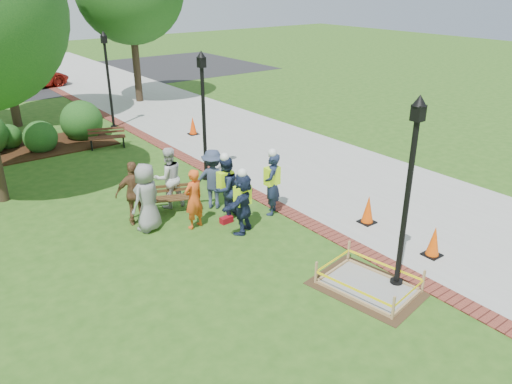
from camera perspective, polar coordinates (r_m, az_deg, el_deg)
ground at (r=12.73m, az=1.47°, el=-6.38°), size 100.00×100.00×0.00m
sidewalk at (r=23.00m, az=-4.33°, el=7.28°), size 6.00×60.00×0.02m
brick_edging at (r=21.50m, az=-11.64°, el=5.73°), size 0.50×60.00×0.03m
mulch_bed at (r=21.92m, az=-25.20°, el=4.32°), size 7.00×3.00×0.05m
parking_lot at (r=36.84m, az=-26.20°, el=11.03°), size 36.00×12.00×0.01m
wet_concrete_pad at (r=11.36m, az=12.76°, el=-9.63°), size 2.07×2.56×0.55m
bench_near at (r=14.72m, az=-9.42°, el=-1.35°), size 1.51×0.99×0.78m
bench_far at (r=21.04m, az=-16.61°, el=5.52°), size 1.50×0.92×0.77m
cone_front at (r=12.92m, az=19.65°, el=-5.41°), size 0.41×0.41×0.81m
cone_back at (r=14.12m, az=12.68°, el=-2.04°), size 0.42×0.42×0.83m
cone_far at (r=22.05m, az=-7.23°, el=7.48°), size 0.41×0.41×0.81m
toolbox at (r=13.96m, az=-3.41°, el=-3.19°), size 0.36×0.21×0.18m
lamp_near at (r=10.64m, az=17.12°, el=1.20°), size 0.28×0.28×4.26m
lamp_mid at (r=16.35m, az=-6.03°, el=9.61°), size 0.28×0.28×4.26m
lamp_far at (r=23.44m, az=-16.58°, el=12.90°), size 0.28×0.28×4.26m
shrub_c at (r=21.62m, az=-23.19°, el=4.37°), size 1.30×1.30×1.30m
shrub_d at (r=22.75m, az=-19.07°, el=5.85°), size 1.75×1.75×1.75m
shrub_e at (r=22.58m, az=-26.23°, el=4.59°), size 1.03×1.03×1.03m
casual_person_a at (r=13.53m, az=-12.38°, el=-0.63°), size 0.71×0.59×1.88m
casual_person_b at (r=13.49m, az=-7.13°, el=-0.80°), size 0.60×0.45×1.68m
casual_person_c at (r=14.85m, az=-9.95°, el=1.63°), size 0.62×0.44×1.83m
casual_person_d at (r=13.96m, az=-13.64°, el=-0.16°), size 0.66×0.52×1.81m
casual_person_e at (r=14.62m, az=-4.90°, el=1.47°), size 0.67×0.65×1.79m
hivis_worker_a at (r=13.13m, az=-1.55°, el=-1.02°), size 0.63×0.56×1.81m
hivis_worker_b at (r=14.15m, az=1.84°, el=1.13°), size 0.68×0.67×1.97m
hivis_worker_c at (r=13.86m, az=-3.52°, el=0.60°), size 0.67×0.54×1.96m
parked_car_c at (r=34.78m, az=-24.25°, el=10.76°), size 2.68×4.60×1.41m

